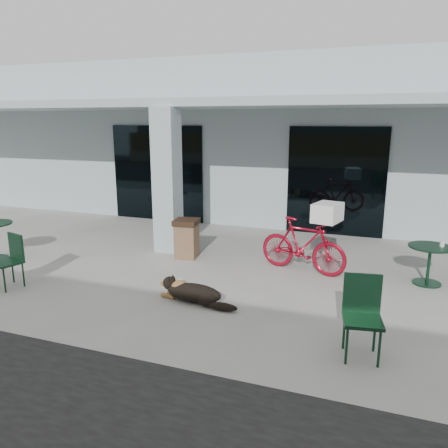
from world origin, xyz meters
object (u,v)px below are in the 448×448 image
at_px(dog, 194,292).
at_px(cafe_table_far, 429,265).
at_px(cafe_chair_near, 7,262).
at_px(bicycle, 303,245).
at_px(cafe_chair_far_a, 363,319).
at_px(trash_receptacle, 187,239).

distance_m(dog, cafe_table_far, 4.18).
distance_m(dog, cafe_chair_near, 3.34).
relative_size(bicycle, cafe_table_far, 2.32).
xyz_separation_m(dog, cafe_table_far, (3.58, 2.17, 0.17)).
bearing_deg(cafe_table_far, cafe_chair_near, -158.65).
xyz_separation_m(cafe_chair_near, cafe_chair_far_a, (5.89, -0.32, 0.04)).
bearing_deg(cafe_chair_near, dog, 24.15).
height_order(dog, trash_receptacle, trash_receptacle).
bearing_deg(bicycle, cafe_table_far, -73.28).
xyz_separation_m(dog, cafe_chair_far_a, (2.60, -0.83, 0.33)).
distance_m(cafe_chair_near, cafe_chair_far_a, 5.89).
relative_size(dog, cafe_chair_far_a, 1.05).
height_order(dog, cafe_chair_near, cafe_chair_near).
bearing_deg(cafe_chair_far_a, cafe_chair_near, 167.35).
bearing_deg(bicycle, cafe_chair_far_a, -142.76).
relative_size(dog, cafe_table_far, 1.42).
relative_size(bicycle, cafe_chair_far_a, 1.71).
xyz_separation_m(cafe_chair_near, cafe_table_far, (6.87, 2.68, -0.11)).
bearing_deg(dog, cafe_chair_far_a, -9.26).
bearing_deg(trash_receptacle, cafe_chair_near, -129.94).
height_order(bicycle, cafe_chair_far_a, bicycle).
distance_m(bicycle, dog, 2.50).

